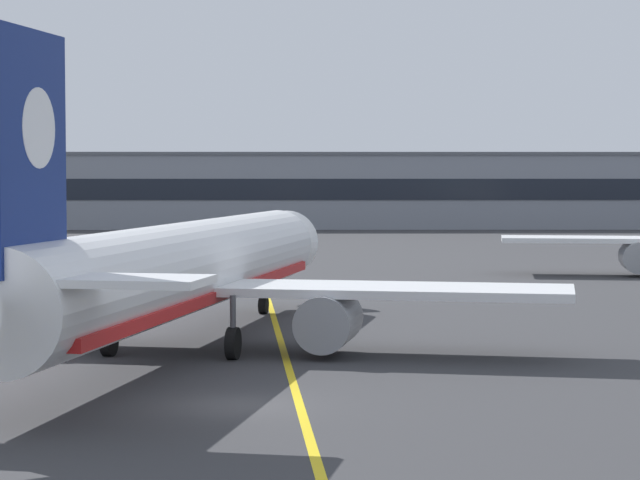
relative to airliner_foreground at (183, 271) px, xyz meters
name	(u,v)px	position (x,y,z in m)	size (l,w,h in m)	color
ground_plane	(244,405)	(3.13, -12.42, -3.37)	(400.00, 400.00, 0.00)	#353538
taxiway_centreline	(271,307)	(3.13, 17.58, -3.37)	(0.30, 180.00, 0.01)	yellow
airliner_foreground	(183,271)	(0.00, 0.00, 0.00)	(32.32, 41.24, 11.65)	white
terminal_building	(263,190)	(-0.92, 121.23, 1.79)	(142.94, 12.40, 10.30)	gray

